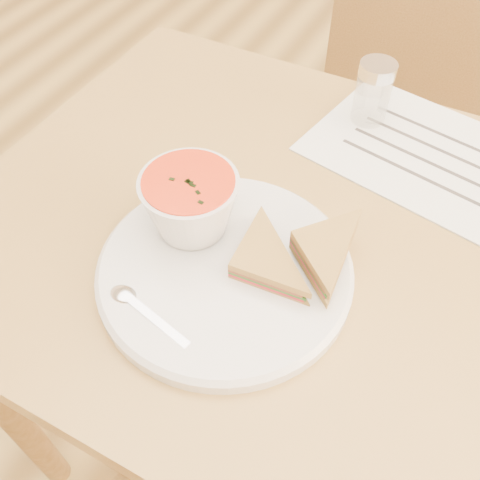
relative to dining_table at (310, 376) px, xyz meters
The scene contains 10 objects.
floor 0.38m from the dining_table, ahead, with size 5.00×6.00×0.01m, color brown.
dining_table is the anchor object (origin of this frame).
chair_far 0.55m from the dining_table, 96.87° to the left, with size 0.42×0.42×0.95m, color brown, non-canonical shape.
plate 0.41m from the dining_table, 134.10° to the right, with size 0.31×0.31×0.02m, color silver, non-canonical shape.
soup_bowl 0.47m from the dining_table, 156.25° to the right, with size 0.12×0.12×0.08m, color silver, non-canonical shape.
sandwich_half_a 0.43m from the dining_table, 126.60° to the right, with size 0.10×0.10×0.03m, color #BF9343, non-canonical shape.
sandwich_half_b 0.42m from the dining_table, 131.04° to the right, with size 0.10×0.10×0.03m, color #BF9343, non-canonical shape.
spoon 0.47m from the dining_table, 123.50° to the right, with size 0.17×0.03×0.01m, color silver, non-canonical shape.
paper_menu 0.44m from the dining_table, 77.13° to the left, with size 0.32×0.24×0.00m, color white, non-canonical shape.
condiment_shaker 0.50m from the dining_table, 101.58° to the left, with size 0.05×0.05×0.10m, color silver, non-canonical shape.
Camera 1 is at (0.09, -0.44, 1.27)m, focal length 40.00 mm.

